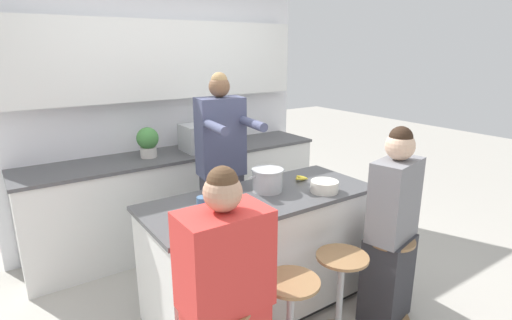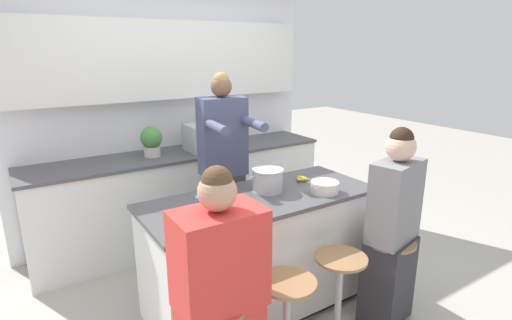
% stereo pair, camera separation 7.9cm
% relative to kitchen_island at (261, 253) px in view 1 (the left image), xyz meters
% --- Properties ---
extents(ground_plane, '(16.00, 16.00, 0.00)m').
position_rel_kitchen_island_xyz_m(ground_plane, '(0.00, 0.00, -0.47)').
color(ground_plane, '#B2ADA3').
extents(wall_back, '(3.21, 0.22, 2.70)m').
position_rel_kitchen_island_xyz_m(wall_back, '(0.00, 1.71, 1.08)').
color(wall_back, white).
rests_on(wall_back, ground_plane).
extents(back_counter, '(2.98, 0.62, 0.94)m').
position_rel_kitchen_island_xyz_m(back_counter, '(0.00, 1.42, 0.00)').
color(back_counter, white).
rests_on(back_counter, ground_plane).
extents(kitchen_island, '(1.71, 0.71, 0.92)m').
position_rel_kitchen_island_xyz_m(kitchen_island, '(0.00, 0.00, 0.00)').
color(kitchen_island, black).
rests_on(kitchen_island, ground_plane).
extents(bar_stool_center_right, '(0.38, 0.38, 0.65)m').
position_rel_kitchen_island_xyz_m(bar_stool_center_right, '(0.23, -0.59, -0.14)').
color(bar_stool_center_right, '#997047').
rests_on(bar_stool_center_right, ground_plane).
extents(bar_stool_rightmost, '(0.38, 0.38, 0.65)m').
position_rel_kitchen_island_xyz_m(bar_stool_rightmost, '(0.68, -0.61, -0.14)').
color(bar_stool_rightmost, '#997047').
rests_on(bar_stool_rightmost, ground_plane).
extents(person_cooking, '(0.45, 0.62, 1.76)m').
position_rel_kitchen_island_xyz_m(person_cooking, '(0.05, 0.65, 0.41)').
color(person_cooking, '#383842').
rests_on(person_cooking, ground_plane).
extents(person_wrapped_blanket, '(0.46, 0.29, 1.40)m').
position_rel_kitchen_island_xyz_m(person_wrapped_blanket, '(-0.66, -0.60, 0.19)').
color(person_wrapped_blanket, red).
rests_on(person_wrapped_blanket, ground_plane).
extents(person_seated_near, '(0.44, 0.34, 1.45)m').
position_rel_kitchen_island_xyz_m(person_seated_near, '(0.70, -0.60, 0.20)').
color(person_seated_near, '#333338').
rests_on(person_seated_near, ground_plane).
extents(cooking_pot, '(0.32, 0.23, 0.17)m').
position_rel_kitchen_island_xyz_m(cooking_pot, '(0.10, 0.06, 0.54)').
color(cooking_pot, '#B7BABC').
rests_on(cooking_pot, kitchen_island).
extents(fruit_bowl, '(0.20, 0.20, 0.08)m').
position_rel_kitchen_island_xyz_m(fruit_bowl, '(0.43, -0.19, 0.50)').
color(fruit_bowl, silver).
rests_on(fruit_bowl, kitchen_island).
extents(mixing_bowl_steel, '(0.21, 0.21, 0.06)m').
position_rel_kitchen_island_xyz_m(mixing_bowl_steel, '(-0.27, 0.13, 0.48)').
color(mixing_bowl_steel, '#B7BABC').
rests_on(mixing_bowl_steel, kitchen_island).
extents(coffee_cup_near, '(0.12, 0.08, 0.08)m').
position_rel_kitchen_island_xyz_m(coffee_cup_near, '(-0.45, 0.02, 0.50)').
color(coffee_cup_near, '#4C7099').
rests_on(coffee_cup_near, kitchen_island).
extents(banana_bunch, '(0.13, 0.09, 0.04)m').
position_rel_kitchen_island_xyz_m(banana_bunch, '(0.45, 0.10, 0.48)').
color(banana_bunch, yellow).
rests_on(banana_bunch, kitchen_island).
extents(microwave, '(0.49, 0.33, 0.27)m').
position_rel_kitchen_island_xyz_m(microwave, '(0.29, 1.38, 0.60)').
color(microwave, '#B2B5B7').
rests_on(microwave, back_counter).
extents(potted_plant, '(0.21, 0.21, 0.29)m').
position_rel_kitchen_island_xyz_m(potted_plant, '(-0.31, 1.42, 0.63)').
color(potted_plant, beige).
rests_on(potted_plant, back_counter).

